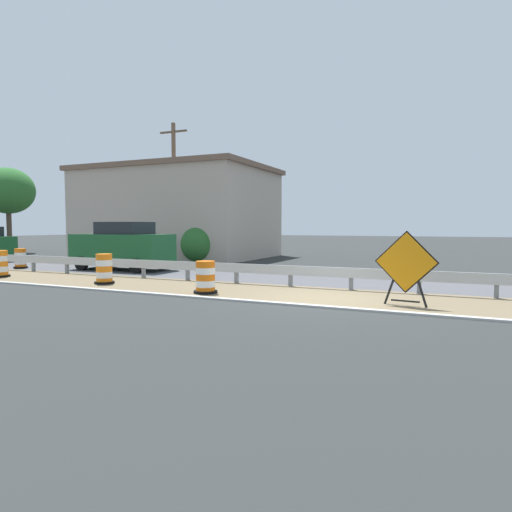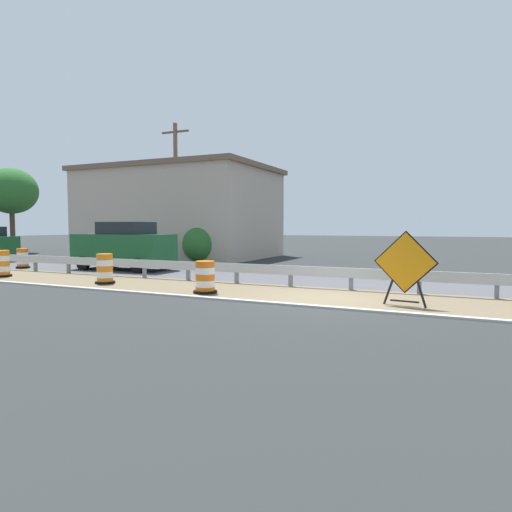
{
  "view_description": "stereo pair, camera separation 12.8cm",
  "coord_description": "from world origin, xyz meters",
  "px_view_note": "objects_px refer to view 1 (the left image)",
  "views": [
    {
      "loc": [
        -12.04,
        -3.31,
        2.05
      ],
      "look_at": [
        1.48,
        2.77,
        1.04
      ],
      "focal_mm": 31.3,
      "sensor_mm": 36.0,
      "label": 1
    },
    {
      "loc": [
        -11.99,
        -3.43,
        2.05
      ],
      "look_at": [
        1.48,
        2.77,
        1.04
      ],
      "focal_mm": 31.3,
      "sensor_mm": 36.0,
      "label": 2
    }
  ],
  "objects_px": {
    "traffic_barrel_close": "(104,270)",
    "car_lead_near_lane": "(123,246)",
    "traffic_barrel_nearest": "(205,279)",
    "traffic_barrel_mid": "(0,265)",
    "traffic_barrel_far": "(20,259)",
    "utility_pole_near": "(174,190)",
    "warning_sign_diamond": "(406,265)"
  },
  "relations": [
    {
      "from": "traffic_barrel_close",
      "to": "car_lead_near_lane",
      "type": "distance_m",
      "value": 5.03
    },
    {
      "from": "traffic_barrel_nearest",
      "to": "car_lead_near_lane",
      "type": "distance_m",
      "value": 8.56
    },
    {
      "from": "traffic_barrel_mid",
      "to": "traffic_barrel_nearest",
      "type": "bearing_deg",
      "value": -92.14
    },
    {
      "from": "traffic_barrel_mid",
      "to": "traffic_barrel_close",
      "type": "bearing_deg",
      "value": -88.95
    },
    {
      "from": "traffic_barrel_far",
      "to": "car_lead_near_lane",
      "type": "relative_size",
      "value": 0.2
    },
    {
      "from": "traffic_barrel_nearest",
      "to": "utility_pole_near",
      "type": "relative_size",
      "value": 0.12
    },
    {
      "from": "traffic_barrel_nearest",
      "to": "utility_pole_near",
      "type": "xyz_separation_m",
      "value": [
        10.24,
        8.15,
        3.7
      ]
    },
    {
      "from": "traffic_barrel_far",
      "to": "traffic_barrel_close",
      "type": "bearing_deg",
      "value": -109.58
    },
    {
      "from": "traffic_barrel_mid",
      "to": "utility_pole_near",
      "type": "relative_size",
      "value": 0.13
    },
    {
      "from": "utility_pole_near",
      "to": "traffic_barrel_far",
      "type": "bearing_deg",
      "value": 149.58
    },
    {
      "from": "warning_sign_diamond",
      "to": "utility_pole_near",
      "type": "xyz_separation_m",
      "value": [
        9.99,
        13.92,
        3.09
      ]
    },
    {
      "from": "traffic_barrel_nearest",
      "to": "traffic_barrel_close",
      "type": "distance_m",
      "value": 4.44
    },
    {
      "from": "traffic_barrel_nearest",
      "to": "utility_pole_near",
      "type": "height_order",
      "value": "utility_pole_near"
    },
    {
      "from": "traffic_barrel_nearest",
      "to": "warning_sign_diamond",
      "type": "bearing_deg",
      "value": -87.52
    },
    {
      "from": "traffic_barrel_nearest",
      "to": "car_lead_near_lane",
      "type": "xyz_separation_m",
      "value": [
        4.62,
        7.17,
        0.67
      ]
    },
    {
      "from": "warning_sign_diamond",
      "to": "traffic_barrel_close",
      "type": "relative_size",
      "value": 1.83
    },
    {
      "from": "warning_sign_diamond",
      "to": "traffic_barrel_far",
      "type": "relative_size",
      "value": 2.03
    },
    {
      "from": "traffic_barrel_mid",
      "to": "utility_pole_near",
      "type": "xyz_separation_m",
      "value": [
        9.88,
        -1.56,
        3.66
      ]
    },
    {
      "from": "traffic_barrel_mid",
      "to": "warning_sign_diamond",
      "type": "bearing_deg",
      "value": -90.42
    },
    {
      "from": "warning_sign_diamond",
      "to": "traffic_barrel_far",
      "type": "bearing_deg",
      "value": -92.85
    },
    {
      "from": "traffic_barrel_mid",
      "to": "car_lead_near_lane",
      "type": "bearing_deg",
      "value": -30.79
    },
    {
      "from": "traffic_barrel_far",
      "to": "utility_pole_near",
      "type": "relative_size",
      "value": 0.12
    },
    {
      "from": "warning_sign_diamond",
      "to": "traffic_barrel_nearest",
      "type": "relative_size",
      "value": 1.97
    },
    {
      "from": "traffic_barrel_close",
      "to": "traffic_barrel_far",
      "type": "relative_size",
      "value": 1.11
    },
    {
      "from": "car_lead_near_lane",
      "to": "utility_pole_near",
      "type": "bearing_deg",
      "value": -80.9
    },
    {
      "from": "traffic_barrel_mid",
      "to": "car_lead_near_lane",
      "type": "relative_size",
      "value": 0.22
    },
    {
      "from": "warning_sign_diamond",
      "to": "traffic_barrel_mid",
      "type": "relative_size",
      "value": 1.82
    },
    {
      "from": "warning_sign_diamond",
      "to": "traffic_barrel_far",
      "type": "height_order",
      "value": "warning_sign_diamond"
    },
    {
      "from": "traffic_barrel_nearest",
      "to": "traffic_barrel_mid",
      "type": "distance_m",
      "value": 9.72
    },
    {
      "from": "warning_sign_diamond",
      "to": "utility_pole_near",
      "type": "relative_size",
      "value": 0.24
    },
    {
      "from": "traffic_barrel_close",
      "to": "traffic_barrel_mid",
      "type": "distance_m",
      "value": 5.3
    },
    {
      "from": "traffic_barrel_nearest",
      "to": "traffic_barrel_mid",
      "type": "relative_size",
      "value": 0.92
    }
  ]
}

